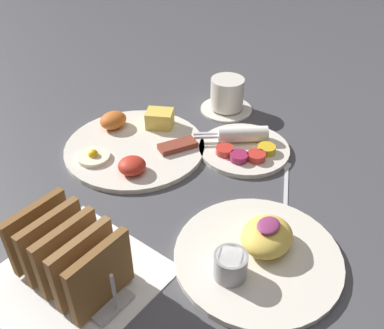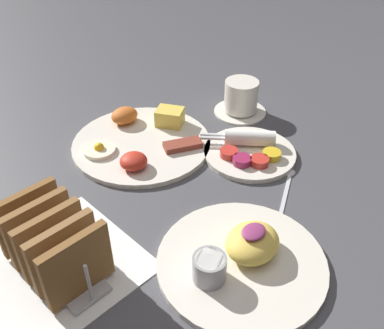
{
  "view_description": "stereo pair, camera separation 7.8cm",
  "coord_description": "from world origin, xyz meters",
  "views": [
    {
      "loc": [
        -0.44,
        -0.35,
        0.5
      ],
      "look_at": [
        0.05,
        0.03,
        0.03
      ],
      "focal_mm": 40.0,
      "sensor_mm": 36.0,
      "label": 1
    },
    {
      "loc": [
        -0.39,
        -0.41,
        0.5
      ],
      "look_at": [
        0.05,
        0.03,
        0.03
      ],
      "focal_mm": 40.0,
      "sensor_mm": 36.0,
      "label": 2
    }
  ],
  "objects": [
    {
      "name": "plate_breakfast",
      "position": [
        0.05,
        0.18,
        0.01
      ],
      "size": [
        0.28,
        0.28,
        0.05
      ],
      "color": "silver",
      "rests_on": "ground_plane"
    },
    {
      "name": "teaspoon",
      "position": [
        0.16,
        -0.11,
        0.0
      ],
      "size": [
        0.12,
        0.06,
        0.01
      ],
      "color": "silver",
      "rests_on": "ground_plane"
    },
    {
      "name": "coffee_cup",
      "position": [
        0.3,
        0.12,
        0.04
      ],
      "size": [
        0.12,
        0.12,
        0.08
      ],
      "color": "silver",
      "rests_on": "ground_plane"
    },
    {
      "name": "ground_plane",
      "position": [
        0.0,
        0.0,
        0.0
      ],
      "size": [
        3.0,
        3.0,
        0.0
      ],
      "primitive_type": "plane",
      "color": "#47474C"
    },
    {
      "name": "napkin_flat",
      "position": [
        -0.24,
        0.02,
        0.0
      ],
      "size": [
        0.22,
        0.22,
        0.0
      ],
      "color": "white",
      "rests_on": "ground_plane"
    },
    {
      "name": "plate_condiments",
      "position": [
        0.18,
        0.0,
        0.01
      ],
      "size": [
        0.18,
        0.19,
        0.04
      ],
      "color": "silver",
      "rests_on": "ground_plane"
    },
    {
      "name": "toast_rack",
      "position": [
        -0.24,
        0.02,
        0.05
      ],
      "size": [
        0.1,
        0.18,
        0.1
      ],
      "color": "#B7B7BC",
      "rests_on": "ground_plane"
    },
    {
      "name": "plate_foreground",
      "position": [
        -0.05,
        -0.17,
        0.01
      ],
      "size": [
        0.25,
        0.25,
        0.06
      ],
      "color": "silver",
      "rests_on": "ground_plane"
    }
  ]
}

